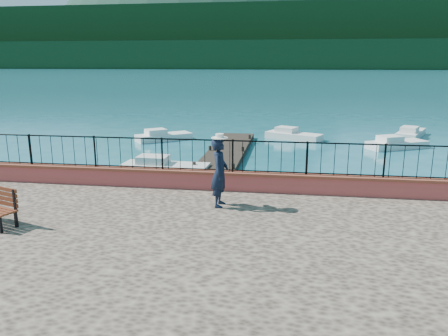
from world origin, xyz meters
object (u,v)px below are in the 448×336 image
(boat_3, at_px, (164,134))
(boat_0, at_px, (166,164))
(person, at_px, (220,173))
(boat_5, at_px, (411,131))
(boat_2, at_px, (397,142))
(boat_4, at_px, (294,133))

(boat_3, bearing_deg, boat_0, -110.67)
(person, height_order, boat_5, person)
(boat_0, xyz_separation_m, boat_5, (13.85, 12.08, 0.00))
(person, relative_size, boat_5, 0.48)
(boat_0, xyz_separation_m, boat_3, (-2.50, 8.29, 0.00))
(boat_2, distance_m, boat_4, 6.45)
(boat_3, bearing_deg, boat_5, -24.41)
(boat_0, xyz_separation_m, boat_2, (11.99, 7.75, 0.00))
(boat_2, bearing_deg, person, -145.18)
(person, relative_size, boat_4, 0.51)
(boat_4, bearing_deg, boat_3, -142.91)
(boat_2, xyz_separation_m, boat_4, (-6.06, 2.19, 0.00))
(person, xyz_separation_m, boat_0, (-3.81, 7.84, -1.73))
(person, relative_size, boat_3, 0.52)
(boat_2, distance_m, boat_5, 4.72)
(boat_3, distance_m, boat_4, 8.59)
(boat_4, bearing_deg, boat_2, 6.09)
(boat_2, xyz_separation_m, boat_3, (-14.49, 0.54, 0.00))
(boat_0, height_order, boat_5, same)
(boat_5, bearing_deg, boat_4, 129.77)
(boat_0, height_order, boat_4, same)
(boat_2, height_order, boat_5, same)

